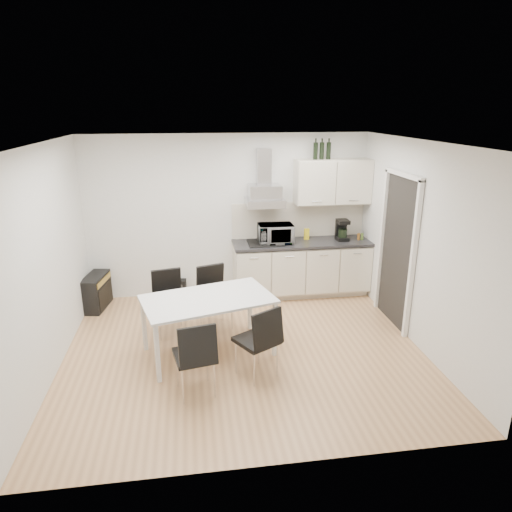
{
  "coord_description": "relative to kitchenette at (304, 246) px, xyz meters",
  "views": [
    {
      "loc": [
        -0.6,
        -5.16,
        2.98
      ],
      "look_at": [
        0.23,
        0.51,
        1.1
      ],
      "focal_mm": 32.0,
      "sensor_mm": 36.0,
      "label": 1
    }
  ],
  "objects": [
    {
      "name": "wall_back",
      "position": [
        -1.19,
        0.27,
        0.47
      ],
      "size": [
        4.5,
        0.1,
        2.6
      ],
      "primitive_type": "cube",
      "color": "silver",
      "rests_on": "ground"
    },
    {
      "name": "kitchenette",
      "position": [
        0.0,
        0.0,
        0.0
      ],
      "size": [
        2.22,
        0.64,
        2.52
      ],
      "color": "beige",
      "rests_on": "ground"
    },
    {
      "name": "dining_table",
      "position": [
        -1.63,
        -1.72,
        -0.15
      ],
      "size": [
        1.74,
        1.27,
        0.75
      ],
      "rotation": [
        0.0,
        0.0,
        0.27
      ],
      "color": "white",
      "rests_on": "ground"
    },
    {
      "name": "wall_right",
      "position": [
        1.06,
        -1.73,
        0.47
      ],
      "size": [
        0.1,
        4.0,
        2.6
      ],
      "primitive_type": "cube",
      "color": "silver",
      "rests_on": "ground"
    },
    {
      "name": "wall_left",
      "position": [
        -3.44,
        -1.73,
        0.47
      ],
      "size": [
        0.1,
        4.0,
        2.6
      ],
      "primitive_type": "cube",
      "color": "silver",
      "rests_on": "ground"
    },
    {
      "name": "chair_far_right",
      "position": [
        -1.5,
        -1.02,
        -0.39
      ],
      "size": [
        0.57,
        0.61,
        0.88
      ],
      "primitive_type": null,
      "rotation": [
        0.0,
        0.0,
        3.45
      ],
      "color": "black",
      "rests_on": "ground"
    },
    {
      "name": "doorway",
      "position": [
        1.02,
        -1.18,
        0.22
      ],
      "size": [
        0.08,
        1.04,
        2.1
      ],
      "primitive_type": "cube",
      "color": "white",
      "rests_on": "ground"
    },
    {
      "name": "ceiling",
      "position": [
        -1.19,
        -1.73,
        1.77
      ],
      "size": [
        4.5,
        4.5,
        0.0
      ],
      "primitive_type": "plane",
      "color": "white",
      "rests_on": "wall_back"
    },
    {
      "name": "guitar_amp",
      "position": [
        -3.29,
        -0.1,
        -0.56
      ],
      "size": [
        0.38,
        0.67,
        0.53
      ],
      "rotation": [
        0.0,
        0.0,
        -0.17
      ],
      "color": "black",
      "rests_on": "ground"
    },
    {
      "name": "floor_speaker",
      "position": [
        -2.01,
        0.17,
        -0.69
      ],
      "size": [
        0.19,
        0.18,
        0.29
      ],
      "primitive_type": "cube",
      "rotation": [
        0.0,
        0.0,
        -0.15
      ],
      "color": "black",
      "rests_on": "ground"
    },
    {
      "name": "wall_front",
      "position": [
        -1.19,
        -3.73,
        0.47
      ],
      "size": [
        4.5,
        0.1,
        2.6
      ],
      "primitive_type": "cube",
      "color": "silver",
      "rests_on": "ground"
    },
    {
      "name": "ground",
      "position": [
        -1.19,
        -1.73,
        -0.83
      ],
      "size": [
        4.5,
        4.5,
        0.0
      ],
      "primitive_type": "plane",
      "color": "tan",
      "rests_on": "ground"
    },
    {
      "name": "chair_far_left",
      "position": [
        -2.13,
        -1.12,
        -0.39
      ],
      "size": [
        0.53,
        0.58,
        0.88
      ],
      "primitive_type": null,
      "rotation": [
        0.0,
        0.0,
        3.34
      ],
      "color": "black",
      "rests_on": "ground"
    },
    {
      "name": "chair_near_left",
      "position": [
        -1.82,
        -2.55,
        -0.39
      ],
      "size": [
        0.53,
        0.57,
        0.88
      ],
      "primitive_type": null,
      "rotation": [
        0.0,
        0.0,
        0.19
      ],
      "color": "black",
      "rests_on": "ground"
    },
    {
      "name": "chair_near_right",
      "position": [
        -1.12,
        -2.31,
        -0.39
      ],
      "size": [
        0.63,
        0.65,
        0.88
      ],
      "primitive_type": null,
      "rotation": [
        0.0,
        0.0,
        0.53
      ],
      "color": "black",
      "rests_on": "ground"
    }
  ]
}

